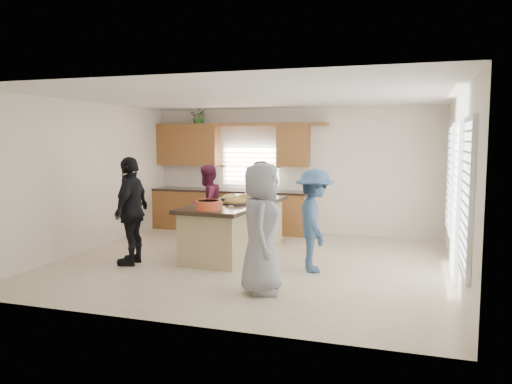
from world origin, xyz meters
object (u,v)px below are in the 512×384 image
(woman_right_front, at_px, (261,228))
(island, at_px, (235,229))
(woman_right_back, at_px, (314,220))
(woman_left_back, at_px, (258,206))
(woman_left_mid, at_px, (207,204))
(woman_left_front, at_px, (132,211))
(salad_bowl, at_px, (209,205))

(woman_right_front, bearing_deg, island, 16.70)
(woman_right_back, distance_m, woman_right_front, 1.42)
(island, bearing_deg, woman_left_back, 50.75)
(woman_left_mid, relative_size, woman_left_front, 0.88)
(woman_left_back, relative_size, woman_left_mid, 1.07)
(woman_left_back, distance_m, woman_right_back, 1.74)
(salad_bowl, height_order, woman_right_front, woman_right_front)
(island, xyz_separation_m, salad_bowl, (-0.08, -1.03, 0.58))
(salad_bowl, bearing_deg, woman_right_front, -41.42)
(woman_left_back, height_order, woman_left_mid, woman_left_back)
(salad_bowl, relative_size, woman_right_back, 0.26)
(salad_bowl, height_order, woman_left_mid, woman_left_mid)
(woman_right_back, bearing_deg, island, 46.51)
(salad_bowl, distance_m, woman_left_front, 1.32)
(island, xyz_separation_m, woman_left_mid, (-0.87, 0.73, 0.34))
(island, bearing_deg, woman_left_front, -133.75)
(woman_left_back, bearing_deg, woman_right_back, 37.35)
(woman_left_mid, relative_size, woman_right_front, 0.89)
(salad_bowl, xyz_separation_m, woman_left_front, (-1.29, -0.24, -0.13))
(salad_bowl, bearing_deg, island, 85.52)
(woman_left_mid, bearing_deg, salad_bowl, 38.88)
(salad_bowl, bearing_deg, woman_left_front, -169.30)
(woman_left_front, height_order, woman_right_back, woman_left_front)
(woman_left_back, xyz_separation_m, woman_right_back, (1.30, -1.16, -0.03))
(woman_left_front, relative_size, woman_right_back, 1.11)
(woman_left_back, distance_m, woman_right_front, 2.63)
(salad_bowl, distance_m, woman_right_front, 1.67)
(woman_left_mid, xyz_separation_m, woman_left_front, (-0.51, -2.00, 0.11))
(island, bearing_deg, woman_right_front, -57.72)
(island, height_order, woman_left_back, woman_left_back)
(woman_left_front, xyz_separation_m, woman_right_front, (2.54, -0.86, -0.01))
(island, distance_m, salad_bowl, 1.18)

